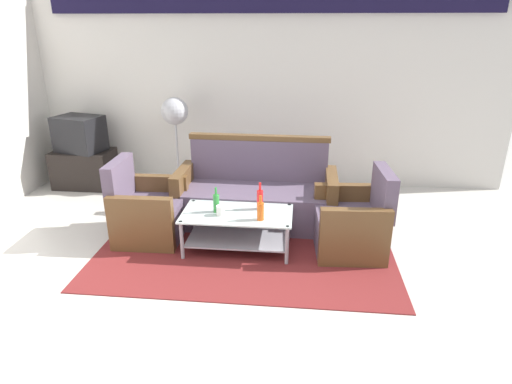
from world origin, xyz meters
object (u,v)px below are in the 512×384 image
object	(u,v)px
armchair_left	(148,212)
cup	(220,210)
bottle_orange	(260,211)
coffee_table	(237,225)
tv_stand	(85,168)
television	(80,134)
pedestal_fan	(175,117)
armchair_right	(353,224)
bottle_green	(216,203)
bottle_red	(260,199)
couch	(256,196)

from	to	relation	value
armchair_left	cup	distance (m)	0.90
bottle_orange	cup	size ratio (longest dim) A/B	2.49
cup	coffee_table	bearing A→B (deg)	26.36
cup	tv_stand	distance (m)	2.83
television	pedestal_fan	size ratio (longest dim) A/B	0.55
cup	tv_stand	world-z (taller)	tv_stand
armchair_right	bottle_orange	bearing A→B (deg)	102.47
cup	pedestal_fan	world-z (taller)	pedestal_fan
bottle_green	armchair_left	bearing A→B (deg)	166.68
television	armchair_left	bearing A→B (deg)	149.62
tv_stand	pedestal_fan	bearing A→B (deg)	2.13
armchair_right	coffee_table	xyz separation A→B (m)	(-1.16, -0.11, -0.02)
television	pedestal_fan	xyz separation A→B (m)	(1.34, 0.05, 0.25)
tv_stand	television	size ratio (longest dim) A/B	1.15
pedestal_fan	bottle_red	bearing A→B (deg)	-50.55
pedestal_fan	cup	bearing A→B (deg)	-62.45
bottle_orange	pedestal_fan	distance (m)	2.30
television	cup	bearing A→B (deg)	158.14
bottle_red	tv_stand	xyz separation A→B (m)	(-2.63, 1.51, -0.26)
couch	armchair_right	size ratio (longest dim) A/B	2.13
cup	armchair_left	bearing A→B (deg)	162.80
coffee_table	tv_stand	world-z (taller)	tv_stand
armchair_right	television	world-z (taller)	television
bottle_green	bottle_orange	bearing A→B (deg)	-17.30
armchair_right	bottle_red	world-z (taller)	armchair_right
bottle_orange	cup	world-z (taller)	bottle_orange
bottle_red	coffee_table	bearing A→B (deg)	-152.80
armchair_right	cup	world-z (taller)	armchair_right
couch	bottle_green	distance (m)	0.79
bottle_green	couch	bearing A→B (deg)	64.45
coffee_table	bottle_green	size ratio (longest dim) A/B	4.21
bottle_orange	pedestal_fan	xyz separation A→B (m)	(-1.31, 1.82, 0.51)
couch	tv_stand	xyz separation A→B (m)	(-2.53, 0.94, -0.06)
armchair_left	tv_stand	size ratio (longest dim) A/B	1.06
armchair_right	cup	xyz separation A→B (m)	(-1.31, -0.19, 0.17)
armchair_right	cup	bearing A→B (deg)	94.87
armchair_right	armchair_left	bearing A→B (deg)	84.73
couch	television	world-z (taller)	television
bottle_green	pedestal_fan	xyz separation A→B (m)	(-0.86, 1.68, 0.50)
coffee_table	bottle_red	distance (m)	0.35
coffee_table	pedestal_fan	xyz separation A→B (m)	(-1.07, 1.67, 0.74)
armchair_left	coffee_table	bearing A→B (deg)	78.21
armchair_left	bottle_red	world-z (taller)	armchair_left
cup	bottle_red	bearing A→B (deg)	26.85
coffee_table	pedestal_fan	bearing A→B (deg)	122.56
coffee_table	bottle_orange	bearing A→B (deg)	-30.43
armchair_right	tv_stand	bearing A→B (deg)	63.64
bottle_red	cup	size ratio (longest dim) A/B	2.86
couch	bottle_red	bearing A→B (deg)	100.35
coffee_table	television	xyz separation A→B (m)	(-2.41, 1.63, 0.49)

